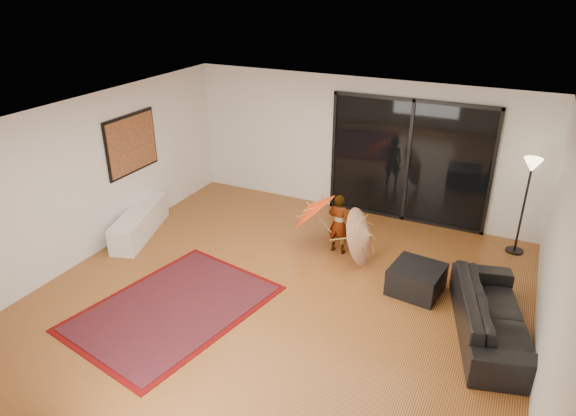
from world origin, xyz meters
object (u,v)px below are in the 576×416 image
Objects in this scene: sofa at (493,315)px; ottoman at (416,279)px; media_console at (140,222)px; child at (339,224)px.

sofa is 1.30m from ottoman.
media_console is 5.07m from ottoman.
child is at bearing 49.93° from sofa.
media_console is at bearing -176.19° from ottoman.
media_console is 1.64× the size of child.
media_console is 2.41× the size of ottoman.
child reaches higher than ottoman.
sofa is (6.20, -0.28, 0.08)m from media_console.
sofa is at bearing 160.17° from child.
ottoman is at bearing 162.50° from child.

